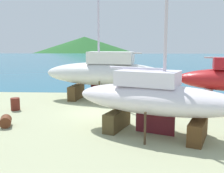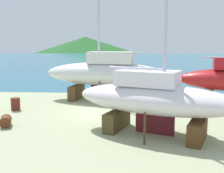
# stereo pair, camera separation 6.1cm
# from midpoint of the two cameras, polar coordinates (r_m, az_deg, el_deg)

# --- Properties ---
(ground_plane) EXTENTS (46.04, 46.04, 0.00)m
(ground_plane) POSITION_cam_midpoint_polar(r_m,az_deg,el_deg) (15.95, -4.89, -8.86)
(ground_plane) COLOR #A3A981
(sea_water) EXTENTS (160.92, 111.50, 0.01)m
(sea_water) POSITION_cam_midpoint_polar(r_m,az_deg,el_deg) (82.46, 1.64, 5.62)
(sea_water) COLOR #256582
(sea_water) RESTS_ON ground
(headland_hill) EXTENTS (126.54, 126.54, 20.15)m
(headland_hill) POSITION_cam_midpoint_polar(r_m,az_deg,el_deg) (202.34, -5.60, 7.59)
(headland_hill) COLOR #235B26
(headland_hill) RESTS_ON ground
(sailboat_large_starboard) EXTENTS (10.96, 4.94, 16.17)m
(sailboat_large_starboard) POSITION_cam_midpoint_polar(r_m,az_deg,el_deg) (23.24, -1.31, 2.87)
(sailboat_large_starboard) COLOR #513B20
(sailboat_large_starboard) RESTS_ON ground
(sailboat_mid_port) EXTENTS (9.49, 6.27, 14.24)m
(sailboat_mid_port) POSITION_cam_midpoint_polar(r_m,az_deg,el_deg) (14.62, 9.10, -2.51)
(sailboat_mid_port) COLOR #52351A
(sailboat_mid_port) RESTS_ON ground
(barrel_tipped_right) EXTENTS (0.94, 1.10, 0.65)m
(barrel_tipped_right) POSITION_cam_midpoint_polar(r_m,az_deg,el_deg) (17.39, -21.47, -6.84)
(barrel_tipped_right) COLOR #5B2B16
(barrel_tipped_right) RESTS_ON ground
(barrel_rust_mid) EXTENTS (0.93, 0.93, 0.92)m
(barrel_rust_mid) POSITION_cam_midpoint_polar(r_m,az_deg,el_deg) (21.31, -19.66, -3.51)
(barrel_rust_mid) COLOR maroon
(barrel_rust_mid) RESTS_ON ground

